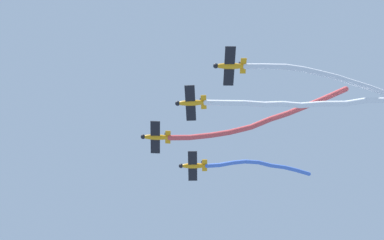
{
  "coord_description": "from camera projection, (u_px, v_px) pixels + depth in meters",
  "views": [
    {
      "loc": [
        -52.27,
        6.5,
        3.8
      ],
      "look_at": [
        -5.65,
        -9.05,
        71.78
      ],
      "focal_mm": 47.93,
      "sensor_mm": 36.0,
      "label": 1
    }
  ],
  "objects": [
    {
      "name": "airplane_right_wing",
      "position": [
        193.0,
        166.0,
        90.1
      ],
      "size": [
        6.92,
        5.31,
        1.71
      ],
      "rotation": [
        0.0,
        0.0,
        1.24
      ],
      "color": "orange"
    },
    {
      "name": "airplane_slot",
      "position": [
        230.0,
        66.0,
        77.6
      ],
      "size": [
        6.93,
        5.31,
        1.71
      ],
      "rotation": [
        0.0,
        0.0,
        1.26
      ],
      "color": "orange"
    },
    {
      "name": "airplane_lead",
      "position": [
        156.0,
        137.0,
        85.98
      ],
      "size": [
        6.94,
        5.31,
        1.71
      ],
      "rotation": [
        0.0,
        0.0,
        1.29
      ],
      "color": "orange"
    },
    {
      "name": "smoke_trail_left_wing",
      "position": [
        295.0,
        103.0,
        80.83
      ],
      "size": [
        11.09,
        27.37,
        2.31
      ],
      "color": "white"
    },
    {
      "name": "smoke_trail_slot",
      "position": [
        327.0,
        78.0,
        79.68
      ],
      "size": [
        3.33,
        27.15,
        2.66
      ],
      "color": "white"
    },
    {
      "name": "smoke_trail_right_wing",
      "position": [
        260.0,
        166.0,
        92.84
      ],
      "size": [
        2.73,
        20.65,
        4.55
      ],
      "color": "#4C75DB"
    },
    {
      "name": "smoke_trail_lead",
      "position": [
        259.0,
        120.0,
        85.73
      ],
      "size": [
        17.23,
        26.18,
        4.64
      ],
      "color": "#DB4C4C"
    },
    {
      "name": "airplane_left_wing",
      "position": [
        191.0,
        103.0,
        81.91
      ],
      "size": [
        6.89,
        5.31,
        1.71
      ],
      "rotation": [
        0.0,
        0.0,
        1.2
      ],
      "color": "orange"
    }
  ]
}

